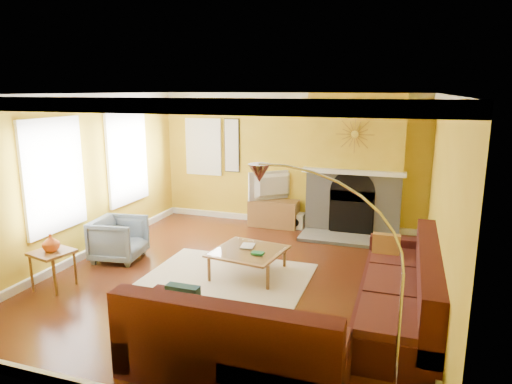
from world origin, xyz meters
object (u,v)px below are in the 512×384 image
(armchair, at_px, (119,239))
(coffee_table, at_px, (248,262))
(sectional_sofa, at_px, (306,284))
(arc_lamp, at_px, (333,289))
(media_console, at_px, (274,213))
(side_table, at_px, (54,270))

(armchair, bearing_deg, coffee_table, -95.86)
(coffee_table, distance_m, armchair, 2.24)
(sectional_sofa, bearing_deg, arc_lamp, -69.17)
(media_console, bearing_deg, armchair, -125.60)
(armchair, bearing_deg, side_table, 162.43)
(media_console, relative_size, armchair, 1.29)
(coffee_table, bearing_deg, arc_lamp, -55.94)
(armchair, relative_size, arc_lamp, 0.37)
(armchair, height_order, arc_lamp, arc_lamp)
(coffee_table, distance_m, arc_lamp, 3.06)
(sectional_sofa, relative_size, armchair, 4.62)
(side_table, bearing_deg, coffee_table, 28.67)
(side_table, xyz_separation_m, arc_lamp, (4.09, -1.10, 0.79))
(media_console, bearing_deg, sectional_sofa, -67.88)
(sectional_sofa, height_order, armchair, sectional_sofa)
(sectional_sofa, relative_size, media_console, 3.59)
(armchair, bearing_deg, sectional_sofa, -114.14)
(coffee_table, height_order, arc_lamp, arc_lamp)
(coffee_table, xyz_separation_m, armchair, (-2.23, -0.08, 0.16))
(media_console, relative_size, arc_lamp, 0.47)
(sectional_sofa, distance_m, armchair, 3.49)
(sectional_sofa, height_order, side_table, sectional_sofa)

